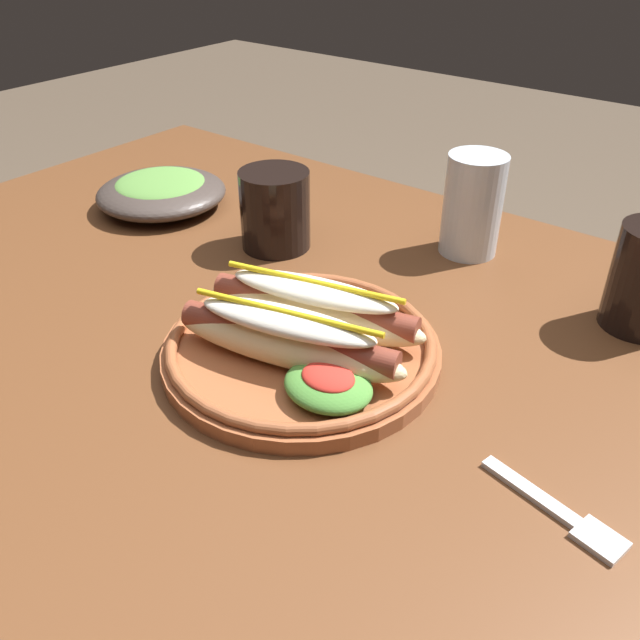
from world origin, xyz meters
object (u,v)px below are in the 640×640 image
Objects in this scene: hot_dog_plate at (302,339)px; extra_cup at (275,210)px; fork at (562,513)px; side_bowl at (161,191)px; water_cup at (473,205)px.

extra_cup is at bearing 136.92° from hot_dog_plate.
extra_cup is at bearing 168.31° from fork.
side_bowl is at bearing 175.96° from fork.
fork is at bearing -6.64° from hot_dog_plate.
extra_cup reaches higher than side_bowl.
water_cup is 0.25m from extra_cup.
hot_dog_plate is at bearing -43.08° from extra_cup.
extra_cup is 0.54× the size of side_bowl.
fork is at bearing -53.22° from water_cup.
fork is 0.44m from water_cup.
side_bowl is (-0.21, -0.01, -0.03)m from extra_cup.
water_cup is at bearing 34.35° from extra_cup.
hot_dog_plate is 0.26m from extra_cup.
fork is 0.51m from extra_cup.
water_cup reaches higher than hot_dog_plate.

